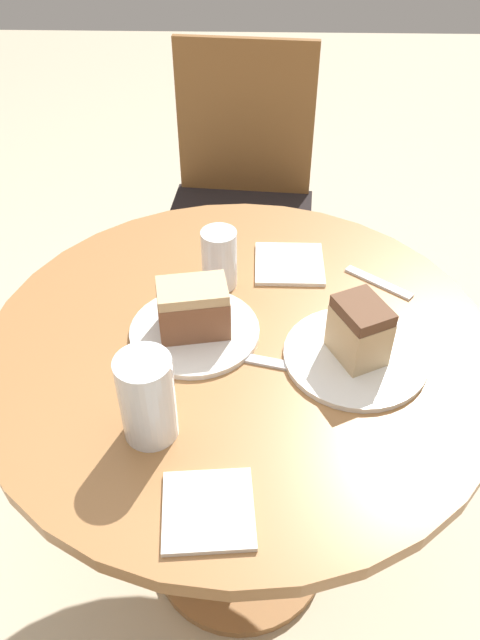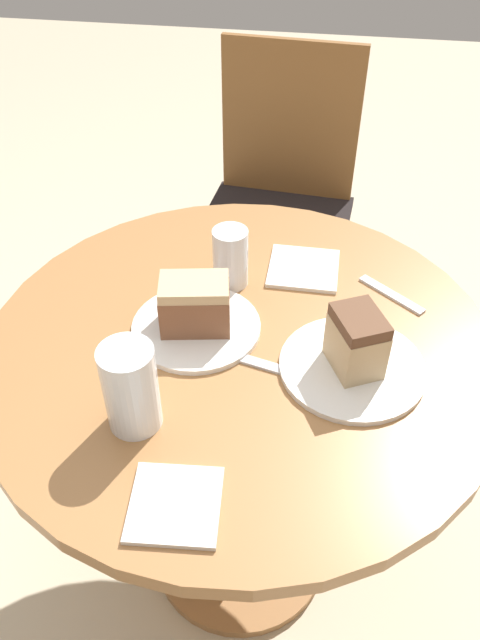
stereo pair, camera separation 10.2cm
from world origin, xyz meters
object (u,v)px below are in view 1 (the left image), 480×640
(chair, at_px, (240,206))
(cake_slice_far, at_px, (360,331))
(plate_far, at_px, (355,356))
(cake_slice_near, at_px, (193,308))
(plate_near, at_px, (195,331))
(glass_water, at_px, (148,403))
(glass_lemonade, at_px, (219,262))

(chair, height_order, cake_slice_far, chair)
(chair, height_order, plate_far, chair)
(plate_far, xyz_separation_m, cake_slice_near, (-0.26, 0.05, 0.05))
(cake_slice_near, bearing_deg, plate_far, -11.32)
(plate_near, bearing_deg, chair, 86.18)
(plate_far, bearing_deg, glass_water, -153.25)
(plate_near, relative_size, cake_slice_far, 2.02)
(plate_far, xyz_separation_m, glass_water, (-0.31, -0.16, 0.06))
(cake_slice_near, relative_size, glass_water, 0.89)
(chair, relative_size, glass_lemonade, 7.94)
(chair, relative_size, cake_slice_near, 7.11)
(glass_lemonade, height_order, glass_water, glass_water)
(cake_slice_near, xyz_separation_m, glass_lemonade, (0.04, 0.14, -0.01))
(plate_far, bearing_deg, plate_near, 168.68)
(plate_near, relative_size, plate_far, 0.94)
(cake_slice_near, height_order, glass_water, glass_water)
(cake_slice_near, bearing_deg, glass_water, -102.15)
(plate_far, relative_size, glass_lemonade, 2.06)
(plate_near, xyz_separation_m, cake_slice_far, (0.26, -0.05, 0.06))
(cake_slice_far, bearing_deg, chair, 103.59)
(cake_slice_near, relative_size, glass_lemonade, 1.12)
(chair, xyz_separation_m, plate_far, (0.21, -0.87, 0.25))
(chair, height_order, plate_near, chair)
(glass_lemonade, bearing_deg, plate_far, -39.70)
(plate_near, distance_m, plate_far, 0.27)
(plate_near, relative_size, glass_lemonade, 1.94)
(chair, height_order, cake_slice_near, chair)
(cake_slice_far, relative_size, glass_water, 0.77)
(chair, distance_m, plate_near, 0.86)
(cake_slice_far, bearing_deg, glass_lemonade, 140.30)
(glass_lemonade, bearing_deg, cake_slice_far, -39.70)
(chair, distance_m, glass_lemonade, 0.74)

